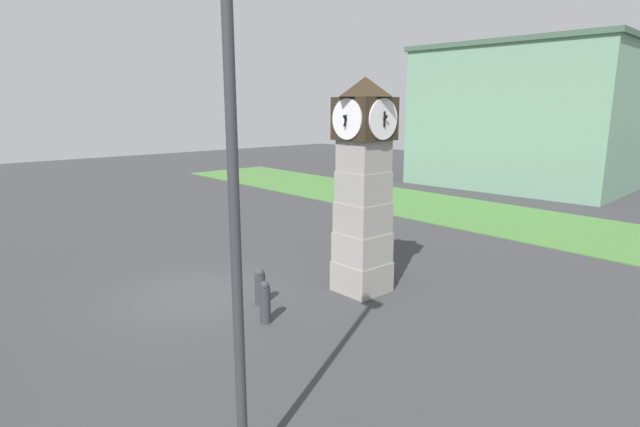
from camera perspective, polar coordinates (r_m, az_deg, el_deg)
ground_plane at (r=14.05m, az=-13.61°, el=-9.11°), size 81.61×81.61×0.00m
clock_tower at (r=13.33m, az=4.98°, el=3.15°), size 1.61×1.55×5.76m
bollard_near_tower at (r=13.04m, az=-6.86°, el=-8.26°), size 0.28×0.28×0.96m
bollard_mid_row at (r=11.93m, az=-6.29°, el=-10.00°), size 0.25×0.25×1.04m
street_lamp_near_road at (r=6.13m, az=-9.86°, el=3.18°), size 0.50×0.24×7.12m
warehouse_blue_far at (r=35.41m, az=22.75°, el=10.18°), size 13.19×11.12×8.77m
grass_verge_far at (r=23.99m, az=21.21°, el=-0.73°), size 48.97×6.51×0.04m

